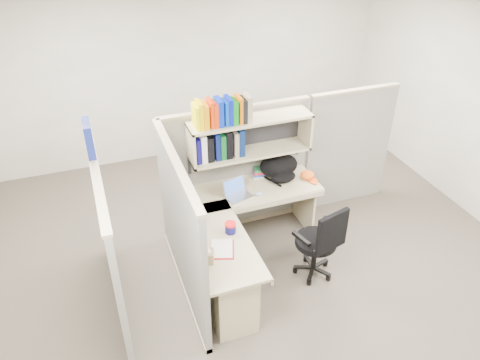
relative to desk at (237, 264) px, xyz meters
name	(u,v)px	position (x,y,z in m)	size (l,w,h in m)	color
ground	(262,268)	(0.41, 0.29, -0.44)	(6.00, 6.00, 0.00)	#353129
room_shell	(267,144)	(0.41, 0.29, 1.18)	(6.00, 6.00, 6.00)	#A7A397
cubicle	(218,188)	(0.04, 0.74, 0.47)	(3.79, 1.84, 1.95)	slate
desk	(237,264)	(0.00, 0.00, 0.00)	(1.74, 1.75, 0.73)	tan
laptop	(239,190)	(0.28, 0.73, 0.39)	(0.29, 0.29, 0.21)	#B3B3B8
backpack	(281,168)	(0.89, 0.95, 0.43)	(0.47, 0.36, 0.28)	black
orange_cap	(307,175)	(1.19, 0.83, 0.34)	(0.17, 0.20, 0.09)	#ED5914
snack_canister	(230,228)	(-0.01, 0.17, 0.35)	(0.12, 0.12, 0.11)	#0D0E50
tissue_box	(207,253)	(-0.35, -0.16, 0.39)	(0.12, 0.12, 0.19)	#9B8158
mouse	(259,193)	(0.51, 0.70, 0.31)	(0.09, 0.06, 0.03)	#9AB2DA
paper_cup	(239,182)	(0.37, 0.95, 0.34)	(0.07, 0.07, 0.10)	white
book_stack	(259,171)	(0.67, 1.11, 0.34)	(0.15, 0.20, 0.10)	gray
loose_paper	(222,248)	(-0.17, -0.03, 0.29)	(0.21, 0.28, 0.00)	white
task_chair	(318,252)	(0.93, -0.02, -0.10)	(0.54, 0.50, 0.96)	black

